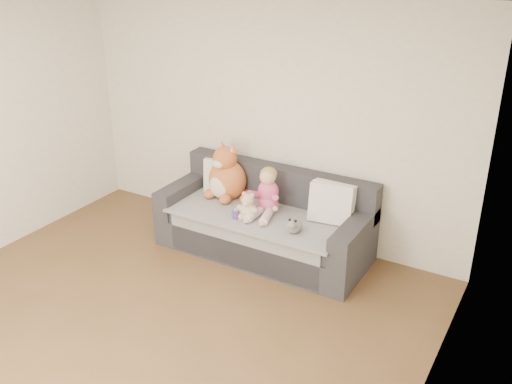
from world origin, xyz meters
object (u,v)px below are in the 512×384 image
at_px(sofa, 265,224).
at_px(plush_cat, 226,177).
at_px(toddler, 267,194).
at_px(teddy_bear, 248,208).
at_px(sippy_cup, 236,213).

bearing_deg(sofa, plush_cat, 170.85).
xyz_separation_m(toddler, plush_cat, (-0.57, 0.13, 0.03)).
height_order(sofa, toddler, toddler).
bearing_deg(toddler, teddy_bear, -119.50).
distance_m(sofa, toddler, 0.37).
bearing_deg(sofa, toddler, -46.58).
height_order(sofa, plush_cat, plush_cat).
xyz_separation_m(sofa, toddler, (0.04, -0.04, 0.37)).
distance_m(sofa, teddy_bear, 0.39).
xyz_separation_m(sofa, teddy_bear, (-0.05, -0.26, 0.28)).
bearing_deg(teddy_bear, toddler, 62.85).
relative_size(sofa, toddler, 4.42).
bearing_deg(teddy_bear, plush_cat, 139.10).
bearing_deg(sofa, sippy_cup, -116.60).
distance_m(plush_cat, sippy_cup, 0.57).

